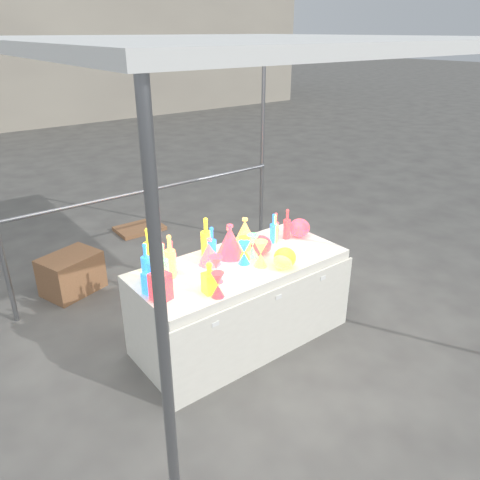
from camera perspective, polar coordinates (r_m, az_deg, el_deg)
ground at (r=4.26m, az=0.00°, el=-11.74°), size 80.00×80.00×0.00m
canopy_tent at (r=3.45m, az=-0.10°, el=22.31°), size 3.15×3.15×2.46m
display_table at (r=4.04m, az=0.08°, el=-7.51°), size 1.84×0.83×0.75m
background_building at (r=17.81m, az=-19.52°, el=24.62°), size 14.00×6.00×6.00m
cardboard_box_closed at (r=5.14m, az=-19.86°, el=-3.87°), size 0.66×0.56×0.41m
cardboard_box_flat at (r=6.53m, az=-12.15°, el=1.39°), size 0.62×0.45×0.05m
bottle_0 at (r=3.75m, az=-11.04°, el=-1.04°), size 0.10×0.10×0.35m
bottle_1 at (r=3.60m, az=-11.41°, el=-2.65°), size 0.10×0.10×0.31m
bottle_2 at (r=3.75m, az=-9.69°, el=-1.16°), size 0.08×0.08×0.33m
bottle_3 at (r=3.66m, az=-8.36°, el=-2.09°), size 0.09×0.09×0.29m
bottle_4 at (r=3.60m, az=-8.53°, el=-1.96°), size 0.09×0.09×0.36m
bottle_5 at (r=3.45m, az=-9.34°, el=-3.16°), size 0.10×0.10×0.37m
bottle_6 at (r=3.91m, az=-4.16°, el=0.37°), size 0.09×0.09×0.34m
bottle_7 at (r=3.79m, az=-3.44°, el=-0.64°), size 0.10×0.10×0.32m
decanter_0 at (r=3.38m, az=-3.75°, el=-4.60°), size 0.10×0.10×0.24m
decanter_1 at (r=3.33m, az=-9.71°, el=-4.94°), size 0.15×0.15×0.30m
decanter_2 at (r=3.42m, az=-10.83°, el=-4.52°), size 0.13×0.13×0.26m
hourglass_0 at (r=3.34m, az=-2.73°, el=-5.48°), size 0.10×0.10×0.19m
hourglass_1 at (r=3.53m, az=-2.91°, el=-3.59°), size 0.12×0.12×0.21m
hourglass_2 at (r=3.76m, az=2.54°, el=-1.69°), size 0.14×0.14×0.22m
hourglass_3 at (r=3.91m, az=1.54°, el=-0.73°), size 0.13×0.13×0.20m
hourglass_4 at (r=3.87m, az=0.54°, el=-1.03°), size 0.13×0.13×0.20m
hourglass_5 at (r=3.79m, az=0.50°, el=-1.57°), size 0.10×0.10×0.20m
globe_0 at (r=3.77m, az=5.49°, el=-2.28°), size 0.24×0.24×0.15m
globe_1 at (r=3.74m, az=5.29°, el=-2.66°), size 0.18×0.18×0.13m
globe_2 at (r=3.98m, az=2.60°, el=-0.74°), size 0.24×0.24×0.15m
globe_3 at (r=4.34m, az=7.26°, el=1.36°), size 0.24×0.24×0.15m
lampshade_0 at (r=3.79m, az=-3.72°, el=-1.38°), size 0.25×0.25×0.23m
lampshade_1 at (r=3.95m, az=-1.34°, el=-0.10°), size 0.27×0.27×0.25m
lampshade_2 at (r=3.90m, az=-1.22°, el=-0.08°), size 0.26×0.26×0.29m
lampshade_3 at (r=4.09m, az=0.60°, el=0.94°), size 0.24×0.24×0.26m
bottle_8 at (r=4.17m, az=4.08°, el=1.44°), size 0.07×0.07×0.28m
bottle_9 at (r=4.26m, az=5.76°, el=1.97°), size 0.07×0.07×0.29m
bottle_10 at (r=4.24m, az=4.37°, el=1.68°), size 0.07×0.07×0.26m
bottle_11 at (r=4.18m, az=4.28°, el=1.42°), size 0.08×0.08×0.27m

